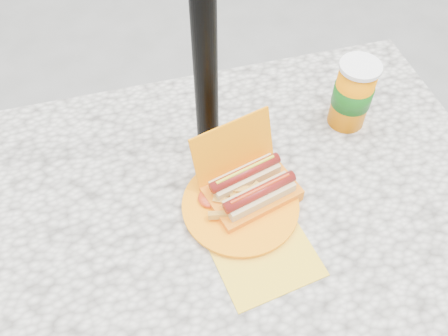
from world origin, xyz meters
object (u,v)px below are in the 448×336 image
object	(u,v)px
umbrella_pole	(203,14)
fries_plate	(241,208)
hotdog_box	(250,187)
soda_cup	(353,94)

from	to	relation	value
umbrella_pole	fries_plate	xyz separation A→B (m)	(0.02, -0.20, -0.34)
hotdog_box	fries_plate	distance (m)	0.05
umbrella_pole	fries_plate	distance (m)	0.39
hotdog_box	soda_cup	distance (m)	0.33
fries_plate	soda_cup	world-z (taller)	soda_cup
hotdog_box	fries_plate	xyz separation A→B (m)	(-0.03, -0.03, -0.02)
umbrella_pole	fries_plate	world-z (taller)	umbrella_pole
fries_plate	soda_cup	xyz separation A→B (m)	(0.32, 0.18, 0.07)
umbrella_pole	fries_plate	size ratio (longest dim) A/B	6.38
umbrella_pole	soda_cup	distance (m)	0.43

